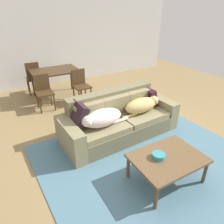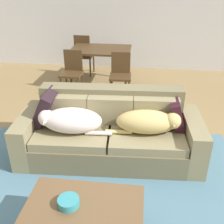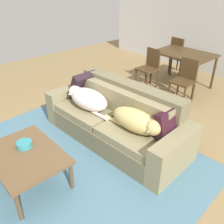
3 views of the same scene
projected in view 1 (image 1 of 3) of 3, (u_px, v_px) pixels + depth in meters
The scene contains 14 objects.
ground_plane at pixel (131, 137), 4.16m from camera, with size 10.00×10.00×0.00m, color olive.
back_partition at pixel (62, 40), 6.63m from camera, with size 8.00×0.12×2.70m, color silver.
area_rug at pixel (146, 159), 3.57m from camera, with size 3.39×2.94×0.01m, color slate.
couch at pixel (118, 120), 4.14m from camera, with size 2.36×1.05×0.85m.
dog_on_left_cushion at pixel (101, 118), 3.66m from camera, with size 0.91×0.42×0.30m.
dog_on_right_cushion at pixel (142, 105), 4.15m from camera, with size 0.91×0.38×0.29m.
throw_pillow_by_left_arm at pixel (77, 116), 3.63m from camera, with size 0.13×0.45×0.45m, color black.
throw_pillow_by_right_arm at pixel (150, 97), 4.45m from camera, with size 0.12×0.38×0.38m, color #321420.
coffee_table at pixel (168, 160), 2.97m from camera, with size 1.01×0.74×0.43m.
bowl_on_coffee_table at pixel (159, 156), 2.92m from camera, with size 0.18×0.18×0.07m, color teal.
dining_table at pixel (55, 73), 5.66m from camera, with size 1.23×0.87×0.78m.
dining_chair_near_left at pixel (44, 90), 5.10m from camera, with size 0.41×0.41×0.86m.
dining_chair_near_right at pixel (81, 84), 5.47m from camera, with size 0.42×0.42×0.86m.
dining_chair_far_left at pixel (33, 77), 5.96m from camera, with size 0.42×0.42×0.94m.
Camera 1 is at (-2.03, -2.83, 2.36)m, focal length 33.43 mm.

